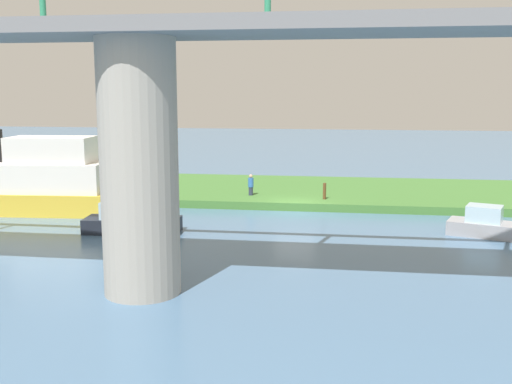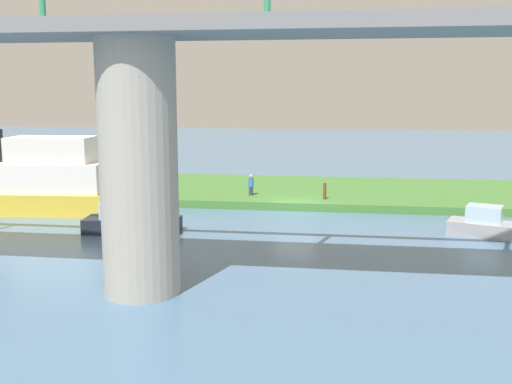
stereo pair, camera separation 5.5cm
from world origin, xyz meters
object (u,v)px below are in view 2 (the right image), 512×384
(pontoon_yellow, at_px, (38,182))
(skiff_small, at_px, (129,221))
(person_on_bank, at_px, (251,185))
(riverboat_paddlewheel, at_px, (494,226))
(mooring_post, at_px, (325,191))
(bridge_pylon, at_px, (139,169))

(pontoon_yellow, xyz_separation_m, skiff_small, (-7.27, 4.24, -1.28))
(person_on_bank, distance_m, riverboat_paddlewheel, 15.56)
(mooring_post, bearing_deg, riverboat_paddlewheel, 142.35)
(bridge_pylon, height_order, person_on_bank, bridge_pylon)
(mooring_post, bearing_deg, pontoon_yellow, 13.83)
(mooring_post, relative_size, pontoon_yellow, 0.10)
(mooring_post, height_order, pontoon_yellow, pontoon_yellow)
(person_on_bank, bearing_deg, bridge_pylon, 86.26)
(mooring_post, relative_size, riverboat_paddlewheel, 0.21)
(bridge_pylon, xyz_separation_m, skiff_small, (3.81, -9.04, -3.98))
(bridge_pylon, xyz_separation_m, riverboat_paddlewheel, (-14.80, -10.76, -4.02))
(person_on_bank, distance_m, pontoon_yellow, 13.27)
(bridge_pylon, xyz_separation_m, person_on_bank, (-1.20, -18.29, -3.37))
(skiff_small, bearing_deg, riverboat_paddlewheel, -174.74)
(bridge_pylon, distance_m, person_on_bank, 18.63)
(bridge_pylon, height_order, pontoon_yellow, bridge_pylon)
(bridge_pylon, height_order, mooring_post, bridge_pylon)
(riverboat_paddlewheel, bearing_deg, bridge_pylon, 36.01)
(bridge_pylon, relative_size, skiff_small, 1.81)
(skiff_small, bearing_deg, mooring_post, -139.39)
(skiff_small, bearing_deg, bridge_pylon, 112.82)
(bridge_pylon, bearing_deg, pontoon_yellow, -50.19)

